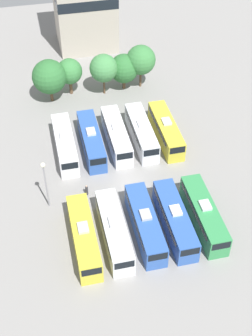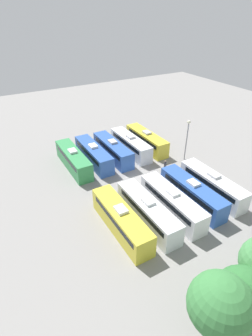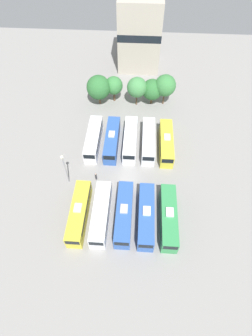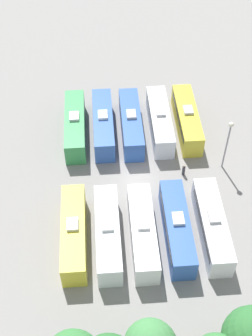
{
  "view_description": "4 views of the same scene",
  "coord_description": "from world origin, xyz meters",
  "px_view_note": "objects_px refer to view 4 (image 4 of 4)",
  "views": [
    {
      "loc": [
        -10.18,
        -42.7,
        44.17
      ],
      "look_at": [
        -0.29,
        0.56,
        2.6
      ],
      "focal_mm": 50.0,
      "sensor_mm": 36.0,
      "label": 1
    },
    {
      "loc": [
        18.5,
        28.7,
        23.17
      ],
      "look_at": [
        0.99,
        -1.85,
        1.51
      ],
      "focal_mm": 28.0,
      "sensor_mm": 36.0,
      "label": 2
    },
    {
      "loc": [
        1.63,
        -28.74,
        40.04
      ],
      "look_at": [
        -0.23,
        0.65,
        2.31
      ],
      "focal_mm": 28.0,
      "sensor_mm": 36.0,
      "label": 3
    },
    {
      "loc": [
        3.94,
        36.35,
        43.06
      ],
      "look_at": [
        1.35,
        0.85,
        3.22
      ],
      "focal_mm": 50.0,
      "sensor_mm": 36.0,
      "label": 4
    }
  ],
  "objects_px": {
    "bus_0": "(187,119)",
    "worker_person": "(184,170)",
    "bus_6": "(177,227)",
    "bus_4": "(75,125)",
    "bus_9": "(74,233)",
    "bus_5": "(212,225)",
    "bus_1": "(160,121)",
    "bus_3": "(103,124)",
    "bus_8": "(108,233)",
    "bus_7": "(143,232)",
    "bus_2": "(131,123)",
    "light_pole": "(228,137)"
  },
  "relations": [
    {
      "from": "bus_6",
      "to": "bus_9",
      "type": "distance_m",
      "value": 11.0
    },
    {
      "from": "bus_9",
      "to": "worker_person",
      "type": "height_order",
      "value": "bus_9"
    },
    {
      "from": "bus_4",
      "to": "worker_person",
      "type": "bearing_deg",
      "value": 148.73
    },
    {
      "from": "bus_1",
      "to": "bus_2",
      "type": "relative_size",
      "value": 1.0
    },
    {
      "from": "bus_1",
      "to": "bus_6",
      "type": "height_order",
      "value": "same"
    },
    {
      "from": "bus_1",
      "to": "bus_8",
      "type": "xyz_separation_m",
      "value": [
        7.62,
        17.02,
        0.0
      ]
    },
    {
      "from": "bus_6",
      "to": "bus_9",
      "type": "relative_size",
      "value": 1.0
    },
    {
      "from": "bus_0",
      "to": "bus_7",
      "type": "height_order",
      "value": "same"
    },
    {
      "from": "bus_7",
      "to": "worker_person",
      "type": "bearing_deg",
      "value": -122.76
    },
    {
      "from": "bus_5",
      "to": "bus_8",
      "type": "xyz_separation_m",
      "value": [
        11.2,
        0.19,
        0.0
      ]
    },
    {
      "from": "bus_0",
      "to": "bus_5",
      "type": "xyz_separation_m",
      "value": [
        0.01,
        16.91,
        0.0
      ]
    },
    {
      "from": "bus_0",
      "to": "bus_5",
      "type": "relative_size",
      "value": 1.0
    },
    {
      "from": "bus_1",
      "to": "bus_6",
      "type": "xyz_separation_m",
      "value": [
        0.21,
        16.82,
        0.0
      ]
    },
    {
      "from": "bus_8",
      "to": "bus_9",
      "type": "height_order",
      "value": "same"
    },
    {
      "from": "light_pole",
      "to": "bus_3",
      "type": "bearing_deg",
      "value": -25.97
    },
    {
      "from": "bus_1",
      "to": "bus_7",
      "type": "distance_m",
      "value": 17.56
    },
    {
      "from": "bus_2",
      "to": "bus_8",
      "type": "distance_m",
      "value": 17.24
    },
    {
      "from": "bus_1",
      "to": "bus_7",
      "type": "height_order",
      "value": "same"
    },
    {
      "from": "bus_8",
      "to": "bus_5",
      "type": "bearing_deg",
      "value": -179.01
    },
    {
      "from": "bus_1",
      "to": "worker_person",
      "type": "distance_m",
      "value": 8.27
    },
    {
      "from": "bus_9",
      "to": "bus_6",
      "type": "bearing_deg",
      "value": 179.44
    },
    {
      "from": "bus_0",
      "to": "bus_2",
      "type": "bearing_deg",
      "value": 2.26
    },
    {
      "from": "bus_1",
      "to": "bus_9",
      "type": "bearing_deg",
      "value": 56.14
    },
    {
      "from": "bus_3",
      "to": "bus_2",
      "type": "bearing_deg",
      "value": 177.63
    },
    {
      "from": "bus_4",
      "to": "light_pole",
      "type": "bearing_deg",
      "value": 158.78
    },
    {
      "from": "bus_5",
      "to": "bus_8",
      "type": "distance_m",
      "value": 11.2
    },
    {
      "from": "bus_7",
      "to": "bus_8",
      "type": "relative_size",
      "value": 1.0
    },
    {
      "from": "worker_person",
      "to": "bus_1",
      "type": "bearing_deg",
      "value": -76.16
    },
    {
      "from": "bus_3",
      "to": "light_pole",
      "type": "distance_m",
      "value": 16.34
    },
    {
      "from": "bus_0",
      "to": "worker_person",
      "type": "xyz_separation_m",
      "value": [
        1.62,
        8.06,
        -0.9
      ]
    },
    {
      "from": "bus_4",
      "to": "bus_5",
      "type": "xyz_separation_m",
      "value": [
        -14.64,
        16.77,
        0.0
      ]
    },
    {
      "from": "bus_1",
      "to": "light_pole",
      "type": "height_order",
      "value": "light_pole"
    },
    {
      "from": "bus_9",
      "to": "worker_person",
      "type": "distance_m",
      "value": 15.83
    },
    {
      "from": "bus_1",
      "to": "bus_5",
      "type": "bearing_deg",
      "value": 102.0
    },
    {
      "from": "bus_4",
      "to": "bus_6",
      "type": "distance_m",
      "value": 19.96
    },
    {
      "from": "bus_5",
      "to": "bus_8",
      "type": "relative_size",
      "value": 1.0
    },
    {
      "from": "bus_0",
      "to": "bus_4",
      "type": "distance_m",
      "value": 14.65
    },
    {
      "from": "bus_9",
      "to": "bus_4",
      "type": "bearing_deg",
      "value": -90.5
    },
    {
      "from": "bus_3",
      "to": "bus_6",
      "type": "bearing_deg",
      "value": 113.28
    },
    {
      "from": "bus_2",
      "to": "bus_3",
      "type": "distance_m",
      "value": 3.63
    },
    {
      "from": "bus_1",
      "to": "bus_9",
      "type": "xyz_separation_m",
      "value": [
        11.21,
        16.71,
        0.0
      ]
    },
    {
      "from": "bus_7",
      "to": "light_pole",
      "type": "bearing_deg",
      "value": -137.22
    },
    {
      "from": "bus_0",
      "to": "worker_person",
      "type": "distance_m",
      "value": 8.27
    },
    {
      "from": "bus_5",
      "to": "light_pole",
      "type": "xyz_separation_m",
      "value": [
        -3.37,
        -9.77,
        3.38
      ]
    },
    {
      "from": "bus_0",
      "to": "bus_6",
      "type": "bearing_deg",
      "value": 77.33
    },
    {
      "from": "bus_0",
      "to": "bus_8",
      "type": "bearing_deg",
      "value": 56.78
    },
    {
      "from": "bus_1",
      "to": "bus_4",
      "type": "xyz_separation_m",
      "value": [
        11.06,
        0.07,
        0.0
      ]
    },
    {
      "from": "bus_8",
      "to": "bus_7",
      "type": "bearing_deg",
      "value": 178.5
    },
    {
      "from": "bus_4",
      "to": "bus_9",
      "type": "height_order",
      "value": "same"
    },
    {
      "from": "bus_8",
      "to": "worker_person",
      "type": "height_order",
      "value": "bus_8"
    }
  ]
}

